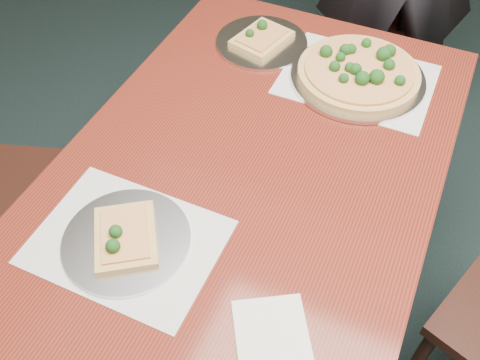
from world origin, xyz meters
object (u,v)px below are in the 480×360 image
at_px(slice_plate_far, 262,40).
at_px(chair_far, 372,21).
at_px(slice_plate_near, 126,239).
at_px(pizza_pan, 359,73).
at_px(dining_table, 240,204).

bearing_deg(slice_plate_far, chair_far, 70.56).
height_order(slice_plate_near, slice_plate_far, same).
distance_m(pizza_pan, slice_plate_near, 0.81).
xyz_separation_m(chair_far, slice_plate_near, (-0.21, -1.42, 0.25)).
bearing_deg(slice_plate_far, slice_plate_near, -88.92).
distance_m(dining_table, slice_plate_far, 0.57).
distance_m(dining_table, chair_far, 1.17).
relative_size(dining_table, slice_plate_near, 5.36).
distance_m(chair_far, slice_plate_far, 0.71).
distance_m(dining_table, slice_plate_near, 0.32).
height_order(pizza_pan, slice_plate_near, pizza_pan).
relative_size(pizza_pan, slice_plate_near, 1.36).
height_order(dining_table, chair_far, chair_far).
relative_size(dining_table, chair_far, 1.65).
bearing_deg(chair_far, dining_table, -90.11).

